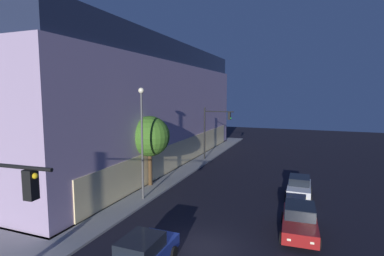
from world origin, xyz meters
The scene contains 8 objects.
ground_plane centered at (0.00, 0.00, 0.00)m, with size 120.00×120.00×0.00m, color black.
modern_building centered at (17.29, 20.97, 7.04)m, with size 39.66×25.41×14.21m.
traffic_light_far_corner centered at (20.89, 5.96, 4.44)m, with size 0.32×3.81×6.52m.
street_lamp_sidewalk centered at (5.35, 6.87, 5.54)m, with size 0.44×0.44×8.68m.
sidewalk_tree centered at (8.73, 8.11, 4.59)m, with size 3.61×3.61×6.27m.
car_blue centered at (-2.80, 2.06, 0.83)m, with size 4.23×2.11×1.65m.
car_red centered at (3.76, -4.81, 0.86)m, with size 4.79×2.32×1.71m.
car_white centered at (10.56, -4.56, 0.84)m, with size 4.06×2.00×1.66m.
Camera 1 is at (-14.68, -5.08, 8.38)m, focal length 28.21 mm.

